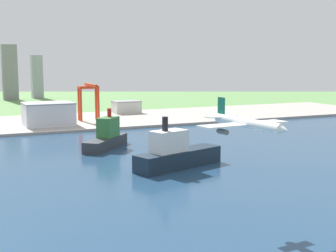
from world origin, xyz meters
TOP-DOWN VIEW (x-y plane):
  - ground_plane at (0.00, 300.00)m, footprint 2400.00×2400.00m
  - water_bay at (0.00, 240.00)m, footprint 840.00×360.00m
  - industrial_pier at (0.00, 490.00)m, footprint 840.00×140.00m
  - airplane_landing at (31.22, 150.61)m, footprint 39.29×42.33m
  - cargo_ship at (49.55, 252.64)m, footprint 62.62×33.26m
  - container_barge at (31.05, 333.91)m, footprint 44.34×46.98m
  - port_crane_red at (57.70, 481.00)m, footprint 21.03×41.23m
  - warehouse_main at (12.16, 463.07)m, footprint 47.31×37.89m
  - warehouse_annex at (117.45, 533.34)m, footprint 32.11×22.66m

SIDE VIEW (x-z plane):
  - ground_plane at x=0.00m, z-range 0.00..0.00m
  - water_bay at x=0.00m, z-range 0.00..0.15m
  - industrial_pier at x=0.00m, z-range 0.00..2.50m
  - container_barge at x=31.05m, z-range -6.24..22.98m
  - cargo_ship at x=49.55m, z-range -7.23..24.83m
  - warehouse_annex at x=117.45m, z-range 2.52..17.13m
  - warehouse_main at x=12.16m, z-range 2.52..24.64m
  - port_crane_red at x=57.70m, z-range 10.63..49.50m
  - airplane_landing at x=31.22m, z-range 34.55..47.08m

